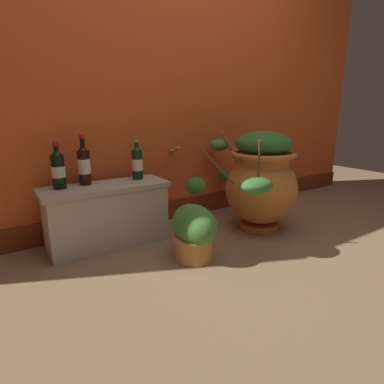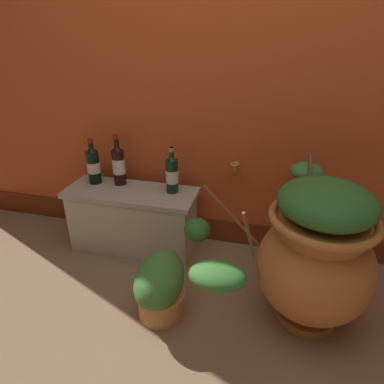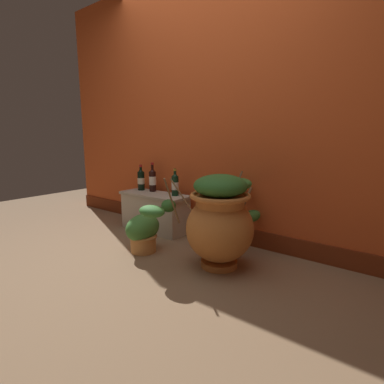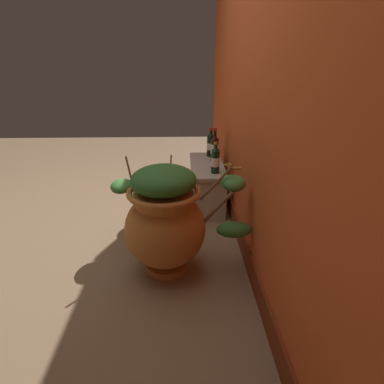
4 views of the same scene
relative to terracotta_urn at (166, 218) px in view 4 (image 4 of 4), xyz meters
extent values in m
plane|color=#896B4C|center=(-0.43, -0.55, -0.38)|extent=(7.00, 7.00, 0.00)
cube|color=#D15123|center=(-0.43, 0.65, 0.92)|extent=(4.40, 0.20, 2.60)
cube|color=maroon|center=(-0.43, 0.55, -0.30)|extent=(4.40, 0.02, 0.16)
cylinder|color=#B28433|center=(-0.43, 0.50, 0.19)|extent=(0.02, 0.10, 0.02)
torus|color=#B28433|center=(-0.43, 0.45, 0.22)|extent=(0.06, 0.06, 0.01)
cylinder|color=#C17033|center=(0.01, -0.01, -0.35)|extent=(0.29, 0.29, 0.05)
ellipsoid|color=#C17033|center=(0.01, -0.01, -0.07)|extent=(0.52, 0.52, 0.51)
cylinder|color=#C17033|center=(0.01, -0.01, 0.15)|extent=(0.37, 0.37, 0.08)
torus|color=#C17033|center=(0.01, -0.01, 0.19)|extent=(0.46, 0.46, 0.04)
cylinder|color=brown|center=(-0.26, -0.25, 0.15)|extent=(0.10, 0.09, 0.35)
ellipsoid|color=#387A33|center=(-0.38, -0.34, 0.08)|extent=(0.22, 0.16, 0.09)
cylinder|color=brown|center=(-0.03, 0.32, 0.22)|extent=(0.04, 0.21, 0.22)
ellipsoid|color=#428438|center=(-0.04, 0.43, 0.22)|extent=(0.18, 0.15, 0.10)
cylinder|color=brown|center=(-0.37, 0.02, 0.13)|extent=(0.30, 0.03, 0.29)
ellipsoid|color=#2D6628|center=(-0.55, 0.03, 0.02)|extent=(0.13, 0.13, 0.11)
cylinder|color=brown|center=(0.05, 0.32, 0.09)|extent=(0.04, 0.20, 0.24)
ellipsoid|color=#387A33|center=(0.06, 0.43, -0.06)|extent=(0.12, 0.23, 0.10)
ellipsoid|color=#2D6628|center=(0.01, -0.01, 0.27)|extent=(0.41, 0.41, 0.17)
cube|color=beige|center=(-1.04, 0.34, -0.17)|extent=(0.76, 0.29, 0.40)
cube|color=#AEA592|center=(-1.04, 0.34, 0.01)|extent=(0.80, 0.31, 0.03)
cylinder|color=black|center=(-1.30, 0.40, 0.13)|extent=(0.08, 0.08, 0.21)
cone|color=black|center=(-1.30, 0.40, 0.25)|extent=(0.08, 0.08, 0.04)
cylinder|color=black|center=(-1.30, 0.40, 0.28)|extent=(0.03, 0.03, 0.08)
cylinder|color=maroon|center=(-1.30, 0.40, 0.30)|extent=(0.03, 0.03, 0.02)
cylinder|color=beige|center=(-1.30, 0.40, 0.13)|extent=(0.08, 0.08, 0.07)
cylinder|color=black|center=(-0.79, 0.39, 0.13)|extent=(0.07, 0.07, 0.20)
cone|color=black|center=(-0.79, 0.39, 0.24)|extent=(0.07, 0.07, 0.04)
cylinder|color=black|center=(-0.79, 0.39, 0.27)|extent=(0.03, 0.03, 0.08)
cylinder|color=#B7932D|center=(-0.79, 0.39, 0.30)|extent=(0.03, 0.03, 0.02)
cylinder|color=white|center=(-0.79, 0.39, 0.13)|extent=(0.07, 0.07, 0.08)
cylinder|color=black|center=(-1.14, 0.42, 0.14)|extent=(0.08, 0.08, 0.22)
cone|color=black|center=(-1.14, 0.42, 0.26)|extent=(0.08, 0.08, 0.04)
cylinder|color=black|center=(-1.14, 0.42, 0.30)|extent=(0.03, 0.03, 0.10)
cylinder|color=maroon|center=(-1.14, 0.42, 0.34)|extent=(0.03, 0.03, 0.02)
cylinder|color=white|center=(-1.14, 0.42, 0.15)|extent=(0.08, 0.08, 0.09)
cylinder|color=#D68E4C|center=(-0.68, -0.16, -0.30)|extent=(0.22, 0.22, 0.15)
torus|color=#C58346|center=(-0.68, -0.16, -0.24)|extent=(0.25, 0.25, 0.02)
ellipsoid|color=#428438|center=(-0.68, -0.16, -0.16)|extent=(0.23, 0.34, 0.24)
camera|label=1|loc=(-1.65, -1.61, 0.49)|focal=29.44mm
camera|label=2|loc=(-0.23, -1.33, 0.92)|focal=31.38mm
camera|label=3|loc=(1.20, -1.88, 0.64)|focal=27.95mm
camera|label=4|loc=(1.82, 0.11, 0.95)|focal=29.62mm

